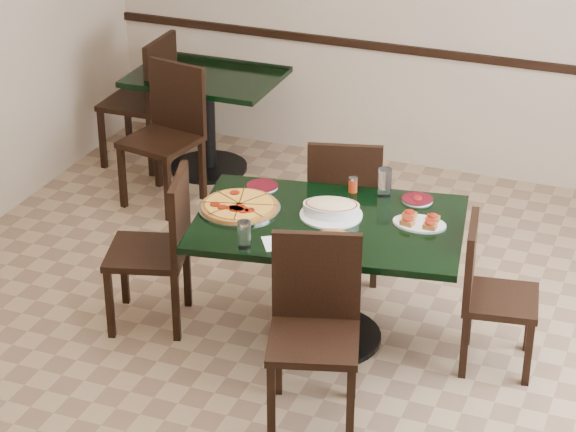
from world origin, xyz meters
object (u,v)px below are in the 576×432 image
at_px(chair_far, 345,201).
at_px(chair_left, 162,242).
at_px(chair_near, 315,318).
at_px(main_table, 329,250).
at_px(back_chair_left, 148,93).
at_px(lasagna_casserole, 331,208).
at_px(bread_basket, 338,240).
at_px(back_chair_near, 169,126).
at_px(pepperoni_pizza, 239,206).
at_px(bruschetta_platter, 420,221).
at_px(chair_right, 487,288).
at_px(back_table, 207,103).

distance_m(chair_far, chair_left, 1.17).
bearing_deg(chair_near, main_table, 86.75).
height_order(back_chair_left, lasagna_casserole, back_chair_left).
relative_size(main_table, chair_left, 1.68).
height_order(chair_far, chair_near, chair_near).
bearing_deg(bread_basket, lasagna_casserole, 118.32).
distance_m(back_chair_near, bread_basket, 2.39).
distance_m(back_chair_near, back_chair_left, 0.64).
xyz_separation_m(chair_left, pepperoni_pizza, (0.43, 0.12, 0.24)).
bearing_deg(lasagna_casserole, chair_near, -89.47).
xyz_separation_m(back_chair_near, bruschetta_platter, (2.10, -1.19, 0.22)).
height_order(chair_far, chair_right, chair_far).
height_order(chair_right, back_chair_near, back_chair_near).
distance_m(back_table, chair_far, 1.87).
relative_size(chair_far, back_chair_near, 0.96).
height_order(chair_near, back_chair_left, back_chair_left).
bearing_deg(back_table, back_chair_left, -173.07).
relative_size(chair_far, bread_basket, 3.86).
bearing_deg(bread_basket, back_table, 132.86).
bearing_deg(back_chair_near, back_chair_left, 141.21).
relative_size(chair_left, bread_basket, 3.84).
height_order(back_table, back_chair_left, back_chair_left).
xyz_separation_m(back_chair_left, pepperoni_pizza, (1.55, -1.85, 0.21)).
height_order(chair_right, bread_basket, bread_basket).
bearing_deg(lasagna_casserole, main_table, -93.88).
bearing_deg(bruschetta_platter, chair_near, -111.61).
height_order(back_table, bruschetta_platter, bruschetta_platter).
height_order(back_chair_near, back_chair_left, back_chair_left).
bearing_deg(chair_near, pepperoni_pizza, 121.72).
relative_size(main_table, pepperoni_pizza, 3.46).
xyz_separation_m(chair_near, bruschetta_platter, (0.31, 0.75, 0.24)).
bearing_deg(back_chair_near, chair_near, -36.60).
height_order(back_chair_left, bruschetta_platter, back_chair_left).
distance_m(back_table, chair_left, 2.14).
relative_size(lasagna_casserole, bread_basket, 1.42).
distance_m(chair_right, bread_basket, 0.87).
relative_size(chair_left, back_chair_near, 0.96).
xyz_separation_m(back_chair_left, lasagna_casserole, (2.05, -1.75, 0.23)).
distance_m(main_table, chair_near, 0.65).
height_order(chair_far, chair_left, chair_far).
distance_m(chair_near, back_chair_near, 2.64).
relative_size(chair_near, bruschetta_platter, 3.24).
bearing_deg(bruschetta_platter, back_chair_left, 147.37).
relative_size(chair_left, pepperoni_pizza, 2.06).
xyz_separation_m(chair_near, chair_left, (-1.09, 0.46, -0.01)).
height_order(chair_far, back_chair_near, back_chair_near).
height_order(back_chair_near, pepperoni_pizza, back_chair_near).
relative_size(back_chair_near, pepperoni_pizza, 2.15).
distance_m(chair_left, bread_basket, 1.11).
xyz_separation_m(back_chair_near, pepperoni_pizza, (1.13, -1.36, 0.22)).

